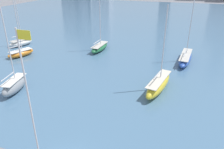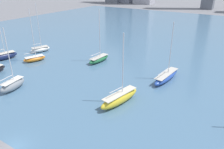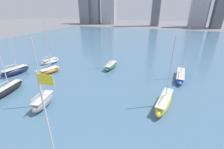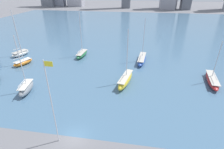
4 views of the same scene
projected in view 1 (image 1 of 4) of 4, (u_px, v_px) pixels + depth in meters
The scene contains 8 objects.
harbor_water at pixel (158, 24), 81.85m from camera, with size 180.00×140.00×0.00m.
flag_pole at pixel (30, 104), 18.08m from camera, with size 1.24×0.14×13.82m.
sailboat_white at pixel (21, 42), 56.78m from camera, with size 4.52×6.69×15.06m.
sailboat_blue at pixel (185, 58), 46.36m from camera, with size 3.33×10.92×13.20m.
sailboat_green at pixel (100, 47), 53.23m from camera, with size 2.72×8.04×14.34m.
sailboat_yellow at pixel (159, 84), 34.83m from camera, with size 3.98×9.82×13.31m.
sailboat_gray at pixel (15, 85), 34.61m from camera, with size 3.10×6.47×13.06m.
sailboat_orange at pixel (21, 53), 49.52m from camera, with size 4.43×6.53×14.39m.
Camera 1 is at (9.00, -13.56, 17.29)m, focal length 35.00 mm.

